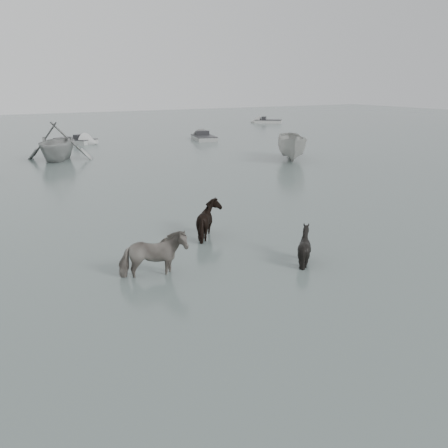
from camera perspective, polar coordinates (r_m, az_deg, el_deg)
The scene contains 9 objects.
ground at distance 15.00m, azimuth 4.10°, elevation -3.44°, with size 140.00×140.00×0.00m, color #4D5B59.
pony_pinto at distance 13.18m, azimuth -8.14°, elevation -2.93°, with size 0.81×1.77×1.50m, color black.
pony_dark at distance 16.41m, azimuth -1.52°, elevation 0.92°, with size 1.41×1.20×1.42m, color black.
pony_black at distance 14.37m, azimuth 9.22°, elevation -1.83°, with size 1.03×1.15×1.27m, color black.
rowboat_trail at distance 34.24m, azimuth -18.55°, elevation 9.11°, with size 4.27×4.95×2.61m, color #9A9D9A.
boat_small at distance 32.86m, azimuth 7.81°, elevation 8.86°, with size 1.80×4.79×1.85m, color #A5A5A0.
skiff_port at distance 43.65m, azimuth -2.31°, elevation 10.05°, with size 4.40×1.60×0.75m, color gray, non-canonical shape.
skiff_mid at distance 43.26m, azimuth -16.63°, elevation 9.34°, with size 4.80×1.60×0.75m, color #AAADAA, non-canonical shape.
skiff_star at distance 61.54m, azimuth 5.09°, elevation 11.78°, with size 4.43×1.60×0.75m, color #B6B6B1, non-canonical shape.
Camera 1 is at (-7.86, -11.74, 5.03)m, focal length 40.00 mm.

